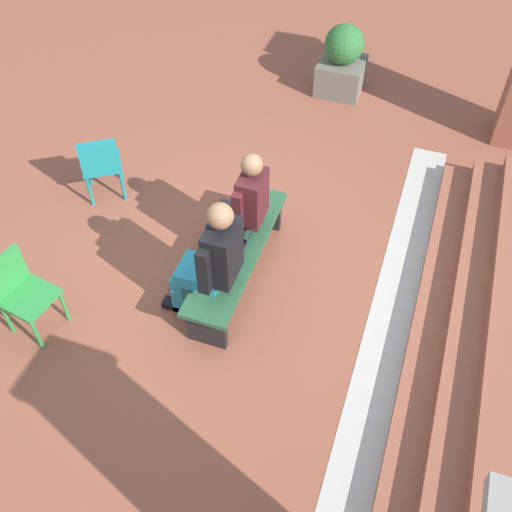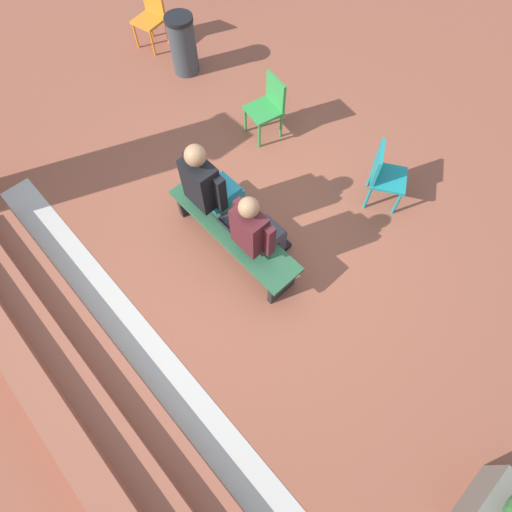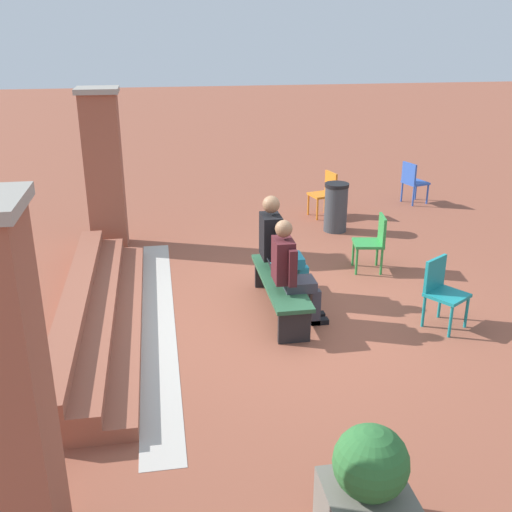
% 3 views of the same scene
% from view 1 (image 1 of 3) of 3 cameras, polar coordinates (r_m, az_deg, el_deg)
% --- Properties ---
extents(ground_plane, '(60.00, 60.00, 0.00)m').
position_cam_1_polar(ground_plane, '(6.07, -2.34, -1.62)').
color(ground_plane, brown).
extents(concrete_strip, '(5.41, 0.40, 0.01)m').
position_cam_1_polar(concrete_strip, '(5.84, 12.61, -5.87)').
color(concrete_strip, '#B7B2A8').
rests_on(concrete_strip, ground).
extents(brick_steps, '(4.61, 0.90, 0.45)m').
position_cam_1_polar(brick_steps, '(5.77, 20.19, -6.62)').
color(brick_steps, '#93513D').
rests_on(brick_steps, ground).
extents(bench, '(1.80, 0.44, 0.45)m').
position_cam_1_polar(bench, '(5.75, -1.79, 0.10)').
color(bench, '#285638').
rests_on(bench, ground).
extents(person_student, '(0.53, 0.67, 1.32)m').
position_cam_1_polar(person_student, '(5.73, -1.36, 4.93)').
color(person_student, '#383842').
rests_on(person_student, ground).
extents(person_adult, '(0.58, 0.73, 1.40)m').
position_cam_1_polar(person_adult, '(5.21, -4.30, -0.25)').
color(person_adult, teal).
rests_on(person_adult, ground).
extents(laptop, '(0.32, 0.29, 0.21)m').
position_cam_1_polar(laptop, '(5.61, -1.87, 0.75)').
color(laptop, black).
rests_on(laptop, bench).
extents(plastic_chair_mid_courtyard, '(0.49, 0.49, 0.84)m').
position_cam_1_polar(plastic_chair_mid_courtyard, '(5.70, -21.50, -3.02)').
color(plastic_chair_mid_courtyard, '#2D893D').
rests_on(plastic_chair_mid_courtyard, ground).
extents(plastic_chair_far_left, '(0.58, 0.58, 0.84)m').
position_cam_1_polar(plastic_chair_far_left, '(6.77, -14.57, 8.58)').
color(plastic_chair_far_left, teal).
rests_on(plastic_chair_far_left, ground).
extents(planter, '(0.60, 0.60, 0.94)m').
position_cam_1_polar(planter, '(8.46, 8.22, 17.87)').
color(planter, '#6B665B').
rests_on(planter, ground).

